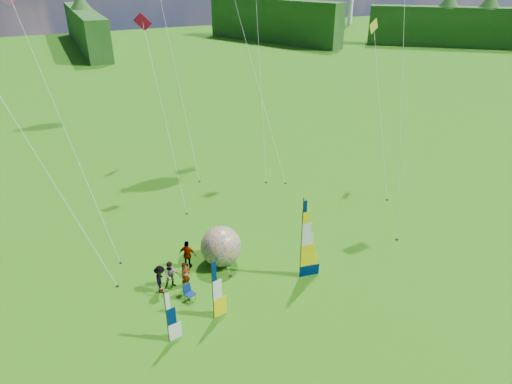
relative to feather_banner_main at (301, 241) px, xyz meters
name	(u,v)px	position (x,y,z in m)	size (l,w,h in m)	color
ground	(307,318)	(-1.29, -3.04, -2.46)	(220.00, 220.00, 0.00)	#408211
treeline_ring	(312,252)	(-1.29, -3.04, 1.54)	(210.00, 210.00, 8.00)	#305B24
feather_banner_main	(301,241)	(0.00, 0.00, 0.00)	(1.33, 0.10, 4.93)	#001749
side_banner_left	(213,291)	(-5.57, -1.08, -0.76)	(0.95, 0.10, 3.42)	#FCE000
side_banner_far	(167,318)	(-8.04, -1.68, -1.02)	(0.87, 0.10, 2.88)	white
bol_inflatable	(221,246)	(-3.53, 3.13, -1.27)	(2.39, 2.39, 2.39)	#172EA9
spectator_a	(186,276)	(-6.11, 1.80, -1.64)	(0.60, 0.39, 1.64)	#66594C
spectator_b	(171,275)	(-6.80, 2.25, -1.65)	(0.79, 0.39, 1.63)	#66594C
spectator_c	(160,279)	(-7.43, 2.09, -1.64)	(1.06, 0.39, 1.64)	#66594C
spectator_d	(188,255)	(-5.44, 3.58, -1.57)	(1.05, 0.43, 1.79)	#66594C
camp_chair	(190,293)	(-6.24, 0.75, -2.00)	(0.53, 0.53, 0.92)	#071C4D
kite_whale	(245,25)	(4.35, 17.29, 9.01)	(5.25, 16.56, 22.94)	black
kite_rainbow_delta	(62,112)	(-10.49, 8.81, 6.13)	(7.26, 10.62, 17.19)	red
kite_parafoil	(404,76)	(9.53, 4.29, 7.10)	(7.22, 10.61, 19.13)	red
small_kite_red	(164,109)	(-3.67, 13.58, 4.12)	(2.25, 10.08, 13.17)	red
small_kite_orange	(260,56)	(4.72, 15.27, 6.90)	(4.37, 9.24, 18.73)	#FF3A00
small_kite_yellow	(381,106)	(11.68, 8.53, 3.83)	(4.25, 8.58, 12.59)	yellow
small_kite_pink	(25,129)	(-12.39, 6.67, 6.11)	(8.14, 8.74, 17.14)	#FA5CC3
small_kite_green	(173,55)	(-0.93, 20.02, 6.62)	(2.82, 13.84, 18.17)	green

